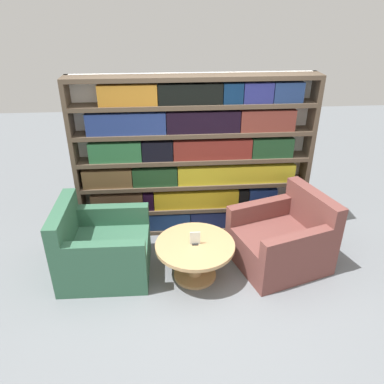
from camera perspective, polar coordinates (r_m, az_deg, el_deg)
name	(u,v)px	position (r m, az deg, el deg)	size (l,w,h in m)	color
ground_plane	(204,294)	(3.98, 1.79, -15.32)	(14.00, 14.00, 0.00)	slate
bookshelf	(193,159)	(4.52, 0.21, 5.05)	(2.82, 0.30, 1.96)	silver
armchair_left	(101,250)	(4.20, -13.66, -8.59)	(0.94, 0.86, 0.83)	#336047
armchair_right	(283,241)	(4.34, 13.65, -7.26)	(1.14, 1.09, 0.83)	brown
coffee_table	(195,253)	(4.01, 0.46, -9.31)	(0.84, 0.84, 0.42)	tan
table_sign	(195,239)	(3.90, 0.47, -7.18)	(0.11, 0.06, 0.15)	black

